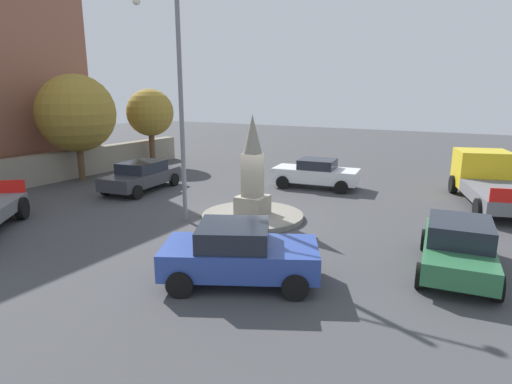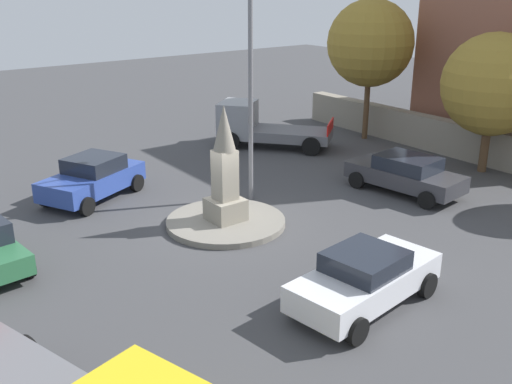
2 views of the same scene
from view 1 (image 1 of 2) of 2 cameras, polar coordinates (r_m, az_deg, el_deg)
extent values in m
plane|color=#424244|center=(16.19, -0.45, -3.59)|extent=(80.00, 80.00, 0.00)
cylinder|color=gray|center=(16.16, -0.45, -3.26)|extent=(3.84, 3.84, 0.19)
cube|color=gray|center=(16.04, -0.46, -1.74)|extent=(1.06, 1.06, 0.70)
cube|color=gray|center=(15.78, -0.46, 2.31)|extent=(0.64, 0.64, 1.61)
cone|color=gray|center=(15.55, -0.47, 7.79)|extent=(0.71, 0.71, 1.42)
cylinder|color=slate|center=(15.47, -10.01, 11.40)|extent=(0.16, 0.16, 8.49)
sphere|color=#F2EACC|center=(16.91, -15.74, 23.43)|extent=(0.28, 0.28, 0.28)
cube|color=#2D6B42|center=(12.62, 25.42, -7.14)|extent=(2.04, 4.15, 0.55)
cube|color=#1E232D|center=(12.45, 25.68, -4.72)|extent=(1.72, 2.03, 0.56)
cylinder|color=black|center=(14.02, 21.72, -5.96)|extent=(0.28, 0.66, 0.64)
cylinder|color=black|center=(14.10, 28.59, -6.56)|extent=(0.28, 0.66, 0.64)
cylinder|color=black|center=(11.38, 21.18, -10.42)|extent=(0.28, 0.66, 0.64)
cylinder|color=black|center=(11.49, 29.72, -11.11)|extent=(0.28, 0.66, 0.64)
cube|color=#38383D|center=(21.30, -15.11, 1.82)|extent=(2.17, 4.43, 0.59)
cube|color=#1E232D|center=(21.27, -15.05, 3.31)|extent=(1.80, 2.26, 0.50)
cylinder|color=black|center=(19.69, -15.69, -0.03)|extent=(0.28, 0.66, 0.64)
cylinder|color=black|center=(20.80, -19.45, 0.40)|extent=(0.28, 0.66, 0.64)
cylinder|color=black|center=(22.05, -10.92, 1.65)|extent=(0.28, 0.66, 0.64)
cylinder|color=black|center=(23.04, -14.52, 1.96)|extent=(0.28, 0.66, 0.64)
cube|color=silver|center=(21.38, 8.02, 2.29)|extent=(4.31, 2.15, 0.66)
cube|color=#1E232D|center=(21.27, 8.24, 3.76)|extent=(1.88, 1.74, 0.46)
cylinder|color=black|center=(21.05, 3.60, 1.30)|extent=(0.66, 0.29, 0.64)
cylinder|color=black|center=(22.62, 4.96, 2.14)|extent=(0.66, 0.29, 0.64)
cylinder|color=black|center=(20.34, 11.37, 0.63)|extent=(0.66, 0.29, 0.64)
cylinder|color=black|center=(21.97, 12.20, 1.54)|extent=(0.66, 0.29, 0.64)
cube|color=#2D479E|center=(10.82, -2.11, -8.76)|extent=(4.26, 3.29, 0.68)
cube|color=#1E232D|center=(10.63, -3.03, -5.71)|extent=(2.27, 2.24, 0.53)
cylinder|color=black|center=(11.76, 4.96, -8.74)|extent=(0.67, 0.47, 0.64)
cylinder|color=black|center=(10.11, 5.28, -12.61)|extent=(0.67, 0.47, 0.64)
cylinder|color=black|center=(11.97, -8.24, -8.42)|extent=(0.67, 0.47, 0.64)
cylinder|color=black|center=(10.35, -10.20, -12.12)|extent=(0.67, 0.47, 0.64)
cylinder|color=black|center=(18.29, -28.88, -1.93)|extent=(0.74, 0.83, 0.84)
cube|color=yellow|center=(22.15, 27.96, 2.80)|extent=(2.63, 2.53, 1.66)
cube|color=slate|center=(19.32, 30.04, -0.53)|extent=(3.21, 4.63, 0.52)
cylinder|color=black|center=(22.17, 24.94, 0.95)|extent=(0.49, 0.88, 0.84)
cylinder|color=black|center=(22.73, 30.28, 0.63)|extent=(0.49, 0.88, 0.84)
cylinder|color=black|center=(17.93, 27.73, -2.09)|extent=(0.49, 0.88, 0.84)
cube|color=gray|center=(24.81, -26.52, 2.81)|extent=(1.27, 19.67, 1.52)
cylinder|color=brown|center=(28.37, -13.76, 5.86)|extent=(0.36, 0.36, 2.34)
sphere|color=olive|center=(28.18, -14.01, 10.30)|extent=(2.95, 2.95, 2.95)
cylinder|color=brown|center=(24.80, -22.44, 3.96)|extent=(0.34, 0.34, 2.17)
sphere|color=olive|center=(24.56, -22.97, 9.71)|extent=(4.04, 4.04, 4.04)
camera|label=2|loc=(28.21, 35.04, 16.67)|focal=41.32mm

